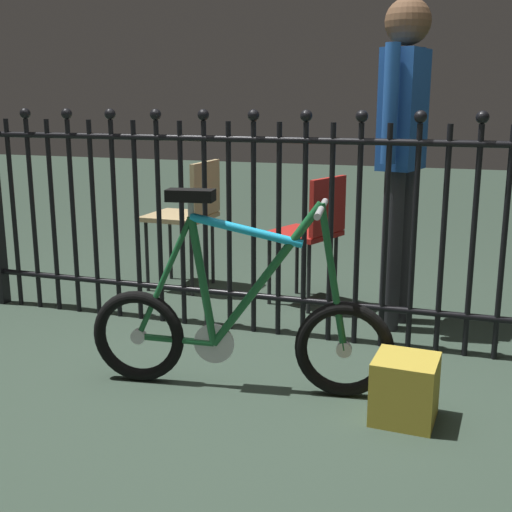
{
  "coord_description": "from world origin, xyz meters",
  "views": [
    {
      "loc": [
        0.92,
        -2.55,
        1.25
      ],
      "look_at": [
        -0.01,
        0.21,
        0.55
      ],
      "focal_mm": 46.58,
      "sensor_mm": 36.0,
      "label": 1
    }
  ],
  "objects_px": {
    "person_visitor": "(402,135)",
    "bicycle": "(238,326)",
    "chair_red": "(313,227)",
    "chair_tan": "(190,210)",
    "display_crate": "(405,389)"
  },
  "relations": [
    {
      "from": "bicycle",
      "to": "display_crate",
      "type": "height_order",
      "value": "bicycle"
    },
    {
      "from": "person_visitor",
      "to": "bicycle",
      "type": "bearing_deg",
      "value": -116.94
    },
    {
      "from": "bicycle",
      "to": "display_crate",
      "type": "bearing_deg",
      "value": -5.47
    },
    {
      "from": "chair_red",
      "to": "person_visitor",
      "type": "height_order",
      "value": "person_visitor"
    },
    {
      "from": "bicycle",
      "to": "chair_tan",
      "type": "bearing_deg",
      "value": 121.18
    },
    {
      "from": "chair_red",
      "to": "person_visitor",
      "type": "bearing_deg",
      "value": -21.66
    },
    {
      "from": "chair_tan",
      "to": "display_crate",
      "type": "height_order",
      "value": "chair_tan"
    },
    {
      "from": "chair_tan",
      "to": "display_crate",
      "type": "bearing_deg",
      "value": -42.94
    },
    {
      "from": "bicycle",
      "to": "chair_red",
      "type": "xyz_separation_m",
      "value": [
        0.02,
        1.27,
        0.2
      ]
    },
    {
      "from": "chair_red",
      "to": "person_visitor",
      "type": "xyz_separation_m",
      "value": [
        0.52,
        -0.21,
        0.56
      ]
    },
    {
      "from": "chair_tan",
      "to": "person_visitor",
      "type": "xyz_separation_m",
      "value": [
        1.38,
        -0.32,
        0.52
      ]
    },
    {
      "from": "chair_red",
      "to": "chair_tan",
      "type": "height_order",
      "value": "chair_tan"
    },
    {
      "from": "chair_red",
      "to": "display_crate",
      "type": "distance_m",
      "value": 1.56
    },
    {
      "from": "chair_red",
      "to": "chair_tan",
      "type": "distance_m",
      "value": 0.87
    },
    {
      "from": "bicycle",
      "to": "person_visitor",
      "type": "bearing_deg",
      "value": 63.06
    }
  ]
}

